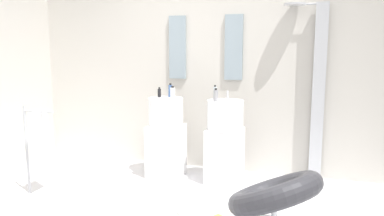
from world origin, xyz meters
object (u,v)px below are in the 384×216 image
soap_bottle_blue (170,91)px  soap_bottle_clear (215,93)px  pedestal_sink_left (166,137)px  lounge_chair (275,199)px  pedestal_sink_right (225,141)px  towel_rack (38,137)px  soap_bottle_white (173,92)px  shower_column (317,89)px  coffee_mug (181,216)px  soap_bottle_black (159,93)px  soap_bottle_grey (216,95)px

soap_bottle_blue → soap_bottle_clear: bearing=-13.7°
pedestal_sink_left → lounge_chair: bearing=-41.4°
pedestal_sink_right → towel_rack: bearing=-151.4°
soap_bottle_white → soap_bottle_blue: (-0.04, 0.02, 0.01)m
lounge_chair → towel_rack: (-2.46, 0.27, 0.28)m
pedestal_sink_right → shower_column: bearing=21.2°
coffee_mug → pedestal_sink_left: bearing=116.8°
lounge_chair → shower_column: bearing=79.2°
soap_bottle_black → soap_bottle_blue: (0.12, 0.07, 0.02)m
soap_bottle_black → soap_bottle_grey: (0.74, -0.16, 0.01)m
towel_rack → soap_bottle_clear: soap_bottle_clear is taller
soap_bottle_grey → soap_bottle_clear: bearing=109.2°
shower_column → soap_bottle_white: size_ratio=15.12×
coffee_mug → soap_bottle_black: 1.68m
soap_bottle_black → soap_bottle_grey: size_ratio=0.82×
towel_rack → coffee_mug: size_ratio=10.66×
soap_bottle_black → shower_column: bearing=10.5°
pedestal_sink_left → towel_rack: (-1.05, -0.97, 0.14)m
shower_column → coffee_mug: bearing=-126.3°
soap_bottle_black → soap_bottle_white: bearing=14.9°
pedestal_sink_right → soap_bottle_grey: 0.56m
soap_bottle_clear → pedestal_sink_left: bearing=177.0°
towel_rack → soap_bottle_black: size_ratio=7.87×
towel_rack → soap_bottle_grey: size_ratio=6.46×
soap_bottle_grey → pedestal_sink_right: bearing=53.8°
coffee_mug → soap_bottle_black: soap_bottle_black is taller
coffee_mug → soap_bottle_grey: bearing=86.9°
pedestal_sink_right → lounge_chair: (0.68, -1.24, -0.14)m
towel_rack → coffee_mug: bearing=-6.5°
shower_column → soap_bottle_black: size_ratio=16.99×
coffee_mug → soap_bottle_white: bearing=113.0°
soap_bottle_clear → soap_bottle_grey: 0.09m
pedestal_sink_left → soap_bottle_blue: bearing=80.9°
lounge_chair → soap_bottle_white: bearing=135.5°
lounge_chair → soap_bottle_clear: size_ratio=6.03×
pedestal_sink_left → soap_bottle_grey: soap_bottle_grey is taller
shower_column → soap_bottle_grey: (-1.07, -0.50, -0.05)m
soap_bottle_blue → coffee_mug: bearing=-65.9°
soap_bottle_white → shower_column: bearing=10.1°
soap_bottle_white → soap_bottle_blue: bearing=146.8°
pedestal_sink_right → coffee_mug: 1.24m
coffee_mug → soap_bottle_white: soap_bottle_white is taller
shower_column → soap_bottle_black: bearing=-169.5°
towel_rack → soap_bottle_blue: (1.07, 1.08, 0.41)m
pedestal_sink_right → soap_bottle_white: soap_bottle_white is taller
shower_column → soap_bottle_white: shower_column is taller
pedestal_sink_left → soap_bottle_blue: 0.56m
soap_bottle_black → soap_bottle_blue: 0.14m
soap_bottle_white → soap_bottle_clear: soap_bottle_clear is taller
soap_bottle_white → soap_bottle_black: (-0.16, -0.04, -0.01)m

